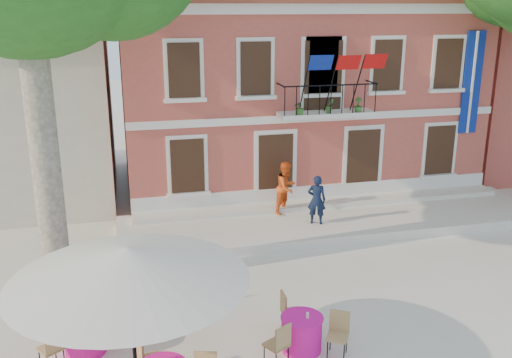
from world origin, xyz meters
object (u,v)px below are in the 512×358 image
object	(u,v)px
patio_umbrella	(128,264)
cafe_table_2	(85,334)
pedestrian_navy	(317,200)
pedestrian_orange	(286,188)
cafe_table_1	(302,332)
cafe_table_3	(134,301)

from	to	relation	value
patio_umbrella	cafe_table_2	world-z (taller)	patio_umbrella
pedestrian_navy	pedestrian_orange	size ratio (longest dim) A/B	0.90
cafe_table_1	cafe_table_3	size ratio (longest dim) A/B	1.00
patio_umbrella	pedestrian_navy	bearing A→B (deg)	50.04
patio_umbrella	pedestrian_navy	size ratio (longest dim) A/B	2.60
cafe_table_2	cafe_table_3	size ratio (longest dim) A/B	0.98
patio_umbrella	cafe_table_2	bearing A→B (deg)	118.23
pedestrian_orange	patio_umbrella	bearing A→B (deg)	-160.31
patio_umbrella	cafe_table_3	xyz separation A→B (m)	(0.05, 3.01, -2.33)
pedestrian_orange	cafe_table_2	bearing A→B (deg)	-172.30
patio_umbrella	pedestrian_orange	world-z (taller)	patio_umbrella
pedestrian_orange	pedestrian_navy	bearing A→B (deg)	-98.91
cafe_table_2	pedestrian_navy	bearing A→B (deg)	36.84
pedestrian_orange	cafe_table_1	bearing A→B (deg)	-141.64
pedestrian_orange	cafe_table_3	world-z (taller)	pedestrian_orange
pedestrian_navy	patio_umbrella	bearing A→B (deg)	73.77
pedestrian_orange	cafe_table_3	bearing A→B (deg)	-172.84
pedestrian_orange	cafe_table_3	distance (m)	7.33
cafe_table_1	cafe_table_2	distance (m)	4.51
cafe_table_1	cafe_table_2	bearing A→B (deg)	167.61
cafe_table_2	pedestrian_orange	bearing A→B (deg)	45.43
cafe_table_1	pedestrian_orange	bearing A→B (deg)	76.09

